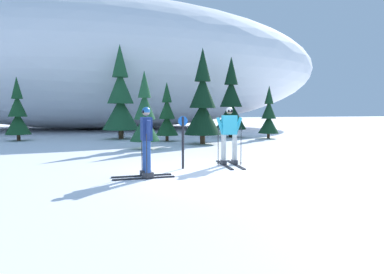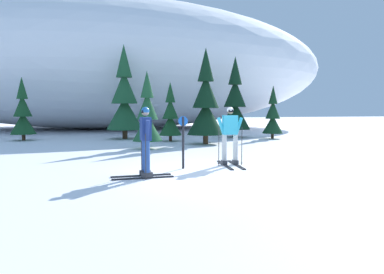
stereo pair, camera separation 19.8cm
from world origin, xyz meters
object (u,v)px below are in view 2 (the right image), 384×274
object	(u,v)px
pine_tree_left	(124,100)
pine_tree_center_right	(206,104)
skier_cyan_jacket	(230,134)
pine_tree_center_left	(147,116)
pine_tree_right	(235,104)
pine_tree_far_left	(23,114)
pine_tree_far_right	(273,116)
pine_tree_center	(170,116)
trail_marker_post	(183,139)
skier_navy_jacket	(145,140)

from	to	relation	value
pine_tree_left	pine_tree_center_right	bearing A→B (deg)	-45.94
pine_tree_center_right	pine_tree_left	bearing A→B (deg)	134.06
skier_cyan_jacket	pine_tree_center_left	xyz separation A→B (m)	(-2.10, 5.09, 0.47)
skier_cyan_jacket	pine_tree_right	xyz separation A→B (m)	(3.68, 10.31, 1.10)
pine_tree_right	pine_tree_left	bearing A→B (deg)	178.49
pine_tree_left	pine_tree_center_right	world-z (taller)	pine_tree_left
pine_tree_far_left	pine_tree_far_right	world-z (taller)	pine_tree_far_left
skier_cyan_jacket	pine_tree_right	world-z (taller)	pine_tree_right
pine_tree_left	pine_tree_center	distance (m)	3.24
pine_tree_center_right	pine_tree_right	bearing A→B (deg)	53.47
pine_tree_center	pine_tree_far_left	bearing A→B (deg)	165.08
skier_cyan_jacket	pine_tree_left	size ratio (longest dim) A/B	0.33
pine_tree_center_right	trail_marker_post	bearing A→B (deg)	-109.38
pine_tree_center	pine_tree_center_right	bearing A→B (deg)	-53.22
pine_tree_center_left	pine_tree_far_right	world-z (taller)	pine_tree_center_left
pine_tree_center_left	pine_tree_far_right	xyz separation A→B (m)	(7.61, 3.75, -0.13)
skier_cyan_jacket	pine_tree_far_right	bearing A→B (deg)	58.09
skier_navy_jacket	pine_tree_center	xyz separation A→B (m)	(2.14, 9.92, 0.38)
pine_tree_left	pine_tree_far_right	xyz separation A→B (m)	(8.46, -1.64, -0.97)
pine_tree_center_left	pine_tree_right	size ratio (longest dim) A/B	0.69
pine_tree_center_right	skier_navy_jacket	bearing A→B (deg)	-114.30
pine_tree_far_right	pine_tree_center	bearing A→B (deg)	-176.58
pine_tree_right	pine_tree_far_right	distance (m)	2.46
skier_navy_jacket	skier_cyan_jacket	distance (m)	3.08
pine_tree_far_left	trail_marker_post	xyz separation A→B (m)	(6.90, -10.94, -0.59)
pine_tree_far_right	trail_marker_post	size ratio (longest dim) A/B	2.02
skier_navy_jacket	trail_marker_post	distance (m)	1.60
pine_tree_center_left	pine_tree_center_right	xyz separation A→B (m)	(2.98, 1.44, 0.55)
pine_tree_center_left	pine_tree_center_right	distance (m)	3.36
pine_tree_far_left	pine_tree_center	size ratio (longest dim) A/B	1.10
pine_tree_center_right	pine_tree_right	distance (m)	4.71
skier_navy_jacket	pine_tree_far_right	world-z (taller)	pine_tree_far_right
skier_cyan_jacket	trail_marker_post	xyz separation A→B (m)	(-1.54, -0.36, -0.09)
pine_tree_far_left	pine_tree_far_right	xyz separation A→B (m)	(13.95, -1.73, -0.17)
skier_navy_jacket	pine_tree_far_left	distance (m)	13.32
pine_tree_center	trail_marker_post	distance (m)	8.91
pine_tree_center	pine_tree_far_right	world-z (taller)	pine_tree_center
skier_cyan_jacket	pine_tree_far_right	size ratio (longest dim) A/B	0.58
trail_marker_post	skier_navy_jacket	bearing A→B (deg)	-137.36
skier_cyan_jacket	pine_tree_right	bearing A→B (deg)	70.34
pine_tree_far_left	pine_tree_far_right	bearing A→B (deg)	-7.08
pine_tree_left	trail_marker_post	distance (m)	11.02
skier_navy_jacket	pine_tree_far_left	size ratio (longest dim) A/B	0.51
skier_navy_jacket	pine_tree_far_right	size ratio (longest dim) A/B	0.58
skier_navy_jacket	skier_cyan_jacket	bearing A→B (deg)	27.97
pine_tree_far_left	pine_tree_left	world-z (taller)	pine_tree_left
skier_navy_jacket	pine_tree_right	world-z (taller)	pine_tree_right
pine_tree_left	skier_navy_jacket	bearing A→B (deg)	-88.89
skier_navy_jacket	pine_tree_far_right	xyz separation A→B (m)	(8.22, 10.29, 0.34)
pine_tree_center_right	pine_tree_far_left	bearing A→B (deg)	156.52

